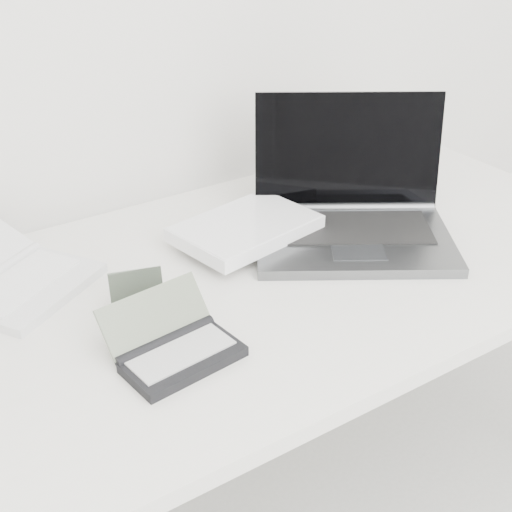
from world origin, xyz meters
TOP-DOWN VIEW (x-y plane):
  - desk at (0.00, 1.55)m, footprint 1.60×0.80m
  - laptop_large at (0.19, 1.59)m, footprint 0.60×0.48m
  - netbook_open_white at (-0.42, 1.75)m, footprint 0.37×0.40m
  - pda_silver at (-0.26, 1.52)m, footprint 0.12×0.12m
  - palmtop_charcoal at (-0.26, 1.39)m, footprint 0.20×0.18m

SIDE VIEW (x-z plane):
  - desk at x=0.00m, z-range 0.32..1.05m
  - pda_silver at x=-0.26m, z-range 0.71..0.78m
  - palmtop_charcoal at x=-0.26m, z-range 0.70..0.79m
  - netbook_open_white at x=-0.42m, z-range 0.71..0.79m
  - laptop_large at x=0.19m, z-range 0.64..0.91m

